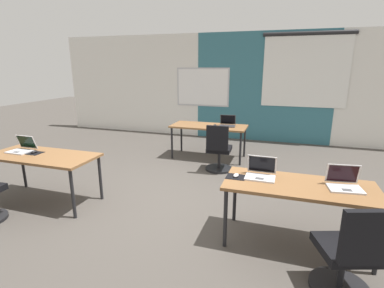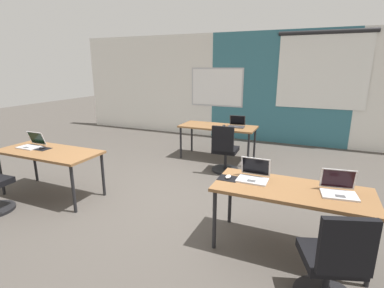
{
  "view_description": "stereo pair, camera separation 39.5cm",
  "coord_description": "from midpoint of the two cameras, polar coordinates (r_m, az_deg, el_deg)",
  "views": [
    {
      "loc": [
        1.54,
        -3.73,
        1.96
      ],
      "look_at": [
        0.28,
        0.17,
        0.85
      ],
      "focal_mm": 27.18,
      "sensor_mm": 36.0,
      "label": 1
    },
    {
      "loc": [
        1.91,
        -3.59,
        1.96
      ],
      "look_at": [
        0.28,
        0.17,
        0.85
      ],
      "focal_mm": 27.18,
      "sensor_mm": 36.0,
      "label": 2
    }
  ],
  "objects": [
    {
      "name": "laptop_near_right_end",
      "position": [
        3.36,
        24.78,
        -7.08
      ],
      "size": [
        0.36,
        0.32,
        0.23
      ],
      "rotation": [
        0.0,
        0.0,
        0.13
      ],
      "color": "silver",
      "rests_on": "desk_near_right"
    },
    {
      "name": "chair_near_right_end",
      "position": [
        2.88,
        24.8,
        -19.79
      ],
      "size": [
        0.56,
        0.61,
        0.92
      ],
      "rotation": [
        0.0,
        0.0,
        3.47
      ],
      "color": "black",
      "rests_on": "ground"
    },
    {
      "name": "chair_far_right",
      "position": [
        5.5,
        3.2,
        -1.63
      ],
      "size": [
        0.52,
        0.55,
        0.92
      ],
      "rotation": [
        0.0,
        0.0,
        3.19
      ],
      "color": "black",
      "rests_on": "ground"
    },
    {
      "name": "back_wall_assembly",
      "position": [
        8.05,
        5.95,
        11.12
      ],
      "size": [
        10.0,
        0.27,
        2.8
      ],
      "color": "silver",
      "rests_on": "ground"
    },
    {
      "name": "ground_plane",
      "position": [
        4.5,
        -6.69,
        -10.82
      ],
      "size": [
        24.0,
        24.0,
        0.0
      ],
      "color": "#47423D"
    },
    {
      "name": "mouse_near_right_inner",
      "position": [
        3.36,
        5.32,
        -6.18
      ],
      "size": [
        0.07,
        0.11,
        0.03
      ],
      "color": "silver",
      "rests_on": "mousepad_near_right_inner"
    },
    {
      "name": "desk_near_right",
      "position": [
        3.32,
        17.07,
        -8.6
      ],
      "size": [
        1.6,
        0.7,
        0.72
      ],
      "color": "brown",
      "rests_on": "ground"
    },
    {
      "name": "mouse_far_right",
      "position": [
        6.19,
        2.69,
        3.71
      ],
      "size": [
        0.06,
        0.1,
        0.03
      ],
      "color": "black",
      "rests_on": "desk_far_center"
    },
    {
      "name": "mousepad_near_right_inner",
      "position": [
        3.37,
        5.31,
        -6.48
      ],
      "size": [
        0.22,
        0.19,
        0.0
      ],
      "color": "black",
      "rests_on": "desk_near_right"
    },
    {
      "name": "desk_far_center",
      "position": [
        6.25,
        1.51,
        3.11
      ],
      "size": [
        1.6,
        0.7,
        0.72
      ],
      "color": "brown",
      "rests_on": "ground"
    },
    {
      "name": "laptop_near_right_inner",
      "position": [
        3.39,
        10.09,
        -5.65
      ],
      "size": [
        0.33,
        0.29,
        0.23
      ],
      "rotation": [
        0.0,
        0.0,
        -0.01
      ],
      "color": "silver",
      "rests_on": "desk_near_right"
    },
    {
      "name": "mouse_near_left_end",
      "position": [
        4.93,
        -30.61,
        -1.36
      ],
      "size": [
        0.07,
        0.11,
        0.03
      ],
      "color": "black",
      "rests_on": "mousepad_near_left_end"
    },
    {
      "name": "mousepad_near_left_end",
      "position": [
        4.93,
        -30.58,
        -1.57
      ],
      "size": [
        0.22,
        0.19,
        0.0
      ],
      "color": "black",
      "rests_on": "desk_near_left"
    },
    {
      "name": "laptop_far_right",
      "position": [
        6.19,
        5.16,
        3.97
      ],
      "size": [
        0.36,
        0.33,
        0.23
      ],
      "rotation": [
        0.0,
        0.0,
        0.1
      ],
      "color": "#333338",
      "rests_on": "desk_far_center"
    },
    {
      "name": "desk_near_left",
      "position": [
        4.81,
        -29.46,
        -2.56
      ],
      "size": [
        1.6,
        0.7,
        0.72
      ],
      "color": "brown",
      "rests_on": "ground"
    },
    {
      "name": "laptop_near_left_end",
      "position": [
        5.12,
        -32.35,
        -0.73
      ],
      "size": [
        0.33,
        0.31,
        0.23
      ],
      "rotation": [
        0.0,
        0.0,
        -0.01
      ],
      "color": "silver",
      "rests_on": "desk_near_left"
    }
  ]
}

